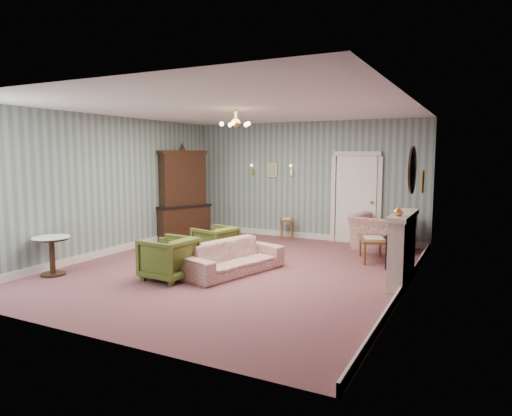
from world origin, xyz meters
The scene contains 27 objects.
floor centered at (0.00, 0.00, 0.00)m, with size 7.00×7.00×0.00m, color brown.
ceiling centered at (0.00, 0.00, 2.90)m, with size 7.00×7.00×0.00m, color white.
wall_back centered at (0.00, 3.50, 1.45)m, with size 6.00×6.00×0.00m, color slate.
wall_front centered at (0.00, -3.50, 1.45)m, with size 6.00×6.00×0.00m, color slate.
wall_left centered at (-3.00, 0.00, 1.45)m, with size 7.00×7.00×0.00m, color slate.
wall_right centered at (3.00, 0.00, 1.45)m, with size 7.00×7.00×0.00m, color slate.
wall_right_floral centered at (2.98, 0.00, 1.45)m, with size 7.00×7.00×0.00m, color #A2516F.
door centered at (1.30, 3.46, 1.08)m, with size 1.12×0.12×2.16m, color white, non-canonical shape.
olive_chair_a centered at (-0.68, -1.12, 0.40)m, with size 0.77×0.72×0.79m, color #4F5D20.
olive_chair_b centered at (-0.95, -0.84, 0.33)m, with size 0.64×0.60×0.66m, color #4F5D20.
olive_chair_c centered at (-0.76, 0.49, 0.37)m, with size 0.72×0.67×0.74m, color #4F5D20.
sofa_chintz centered at (0.09, -0.27, 0.38)m, with size 1.95×0.57×0.76m, color #903A45.
wingback_chair centered at (2.05, 2.85, 0.53)m, with size 1.21×0.78×1.05m, color #903A45.
dresser centered at (-2.65, 2.01, 1.17)m, with size 0.48×1.40×2.33m, color black, non-canonical shape.
fireplace centered at (2.86, 0.40, 0.58)m, with size 0.30×1.40×1.16m, color beige, non-canonical shape.
mantel_vase centered at (2.84, 0.00, 1.23)m, with size 0.15×0.15×0.15m, color gold.
oval_mirror centered at (2.96, 0.40, 1.85)m, with size 0.04×0.76×0.84m, color white, non-canonical shape.
framed_print centered at (2.97, 1.75, 1.60)m, with size 0.04×0.34×0.42m, color gold, non-canonical shape.
coffee_table centered at (2.09, 1.80, 0.23)m, with size 0.51×0.91×0.47m, color brown, non-canonical shape.
side_table_black centered at (2.64, 1.34, 0.31)m, with size 0.42×0.42×0.63m, color black, non-canonical shape.
pedestal_table centered at (-2.65, -1.82, 0.34)m, with size 0.63×0.63×0.68m, color black, non-canonical shape.
nesting_table centered at (-0.33, 3.13, 0.28)m, with size 0.33×0.42×0.55m, color brown, non-canonical shape.
gilt_mirror_back centered at (-0.90, 3.46, 1.70)m, with size 0.28×0.06×0.36m, color gold, non-canonical shape.
sconce_left centered at (-1.45, 3.44, 1.70)m, with size 0.16×0.12×0.30m, color gold, non-canonical shape.
sconce_right centered at (-0.35, 3.44, 1.70)m, with size 0.16×0.12×0.30m, color gold, non-canonical shape.
chandelier centered at (0.00, 0.00, 2.63)m, with size 0.56×0.56×0.36m, color gold, non-canonical shape.
burgundy_cushion centered at (2.00, 2.70, 0.48)m, with size 0.38×0.10×0.38m, color maroon.
Camera 1 is at (4.00, -7.11, 2.09)m, focal length 31.81 mm.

